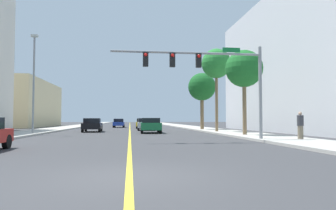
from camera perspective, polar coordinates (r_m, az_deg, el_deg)
name	(u,v)px	position (r m, az deg, el deg)	size (l,w,h in m)	color
ground	(130,128)	(49.37, -7.02, -4.14)	(192.00, 192.00, 0.00)	#38383A
sidewalk_left	(68,127)	(50.26, -17.86, -3.92)	(3.82, 168.00, 0.15)	#B2ADA3
sidewalk_right	(189,127)	(50.26, 3.82, -4.04)	(3.82, 168.00, 0.15)	#B2ADA3
lane_marking_center	(130,128)	(49.37, -7.02, -4.13)	(0.16, 144.00, 0.01)	yellow
building_left_far	(11,104)	(60.27, -26.81, 0.14)	(12.31, 21.16, 7.86)	beige
building_right_near	(313,67)	(38.74, 25.04, 6.41)	(12.24, 25.27, 14.48)	silver
traffic_signal_mast	(210,69)	(18.93, 7.64, 6.50)	(9.16, 0.36, 5.63)	gray
street_lamp	(34,79)	(28.42, -23.42, 4.47)	(0.56, 0.28, 8.31)	gray
palm_near	(244,69)	(24.95, 13.78, 6.37)	(2.89, 2.89, 6.55)	brown
palm_mid	(216,64)	(31.19, 8.86, 7.39)	(2.91, 2.91, 8.11)	brown
palm_far	(202,87)	(37.23, 6.25, 3.24)	(3.29, 3.29, 6.68)	brown
car_yellow	(142,123)	(45.14, -4.75, -3.35)	(1.88, 3.88, 1.43)	gold
car_black	(92,125)	(33.48, -13.71, -3.57)	(1.98, 4.15, 1.42)	black
car_blue	(119,123)	(50.45, -9.00, -3.26)	(1.80, 4.30, 1.40)	#1E389E
car_silver	(146,124)	(37.31, -4.12, -3.49)	(2.03, 4.59, 1.44)	#BCBCC1
car_green	(151,125)	(30.05, -3.21, -3.69)	(2.01, 4.42, 1.44)	#196638
pedestrian	(300,125)	(20.17, 23.12, -3.47)	(0.38, 0.38, 1.63)	#726651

